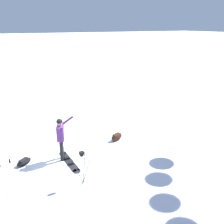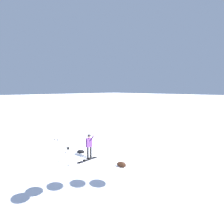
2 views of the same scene
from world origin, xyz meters
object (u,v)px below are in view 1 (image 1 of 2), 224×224
object	(u,v)px
snowboard	(69,161)
ski_poles	(7,174)
gear_bag_small	(117,137)
camera_tripod	(82,161)
gear_bag_large	(24,162)
snowboarder	(61,135)

from	to	relation	value
snowboard	ski_poles	distance (m)	2.66
gear_bag_small	ski_poles	distance (m)	5.24
camera_tripod	gear_bag_small	size ratio (longest dim) A/B	1.79
camera_tripod	ski_poles	distance (m)	2.33
camera_tripod	gear_bag_large	bearing A→B (deg)	37.33
gear_bag_large	gear_bag_small	bearing A→B (deg)	-88.08
snowboarder	ski_poles	bearing A→B (deg)	124.24
gear_bag_large	ski_poles	xyz separation A→B (m)	(-1.73, 0.64, 0.74)
snowboard	gear_bag_large	world-z (taller)	gear_bag_large
snowboarder	ski_poles	world-z (taller)	snowboarder
camera_tripod	gear_bag_small	distance (m)	3.51
gear_bag_large	gear_bag_small	world-z (taller)	gear_bag_small
snowboarder	ski_poles	xyz separation A→B (m)	(-1.43, 2.10, -0.24)
snowboard	ski_poles	size ratio (longest dim) A/B	1.38
gear_bag_large	ski_poles	world-z (taller)	ski_poles
camera_tripod	ski_poles	world-z (taller)	ski_poles
camera_tripod	snowboard	bearing A→B (deg)	0.91
snowboard	gear_bag_large	bearing A→B (deg)	68.73
ski_poles	gear_bag_small	bearing A→B (deg)	-68.86
snowboard	camera_tripod	bearing A→B (deg)	-179.09
snowboarder	gear_bag_small	xyz separation A→B (m)	(0.44, -2.74, -0.92)
snowboarder	camera_tripod	world-z (taller)	snowboarder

